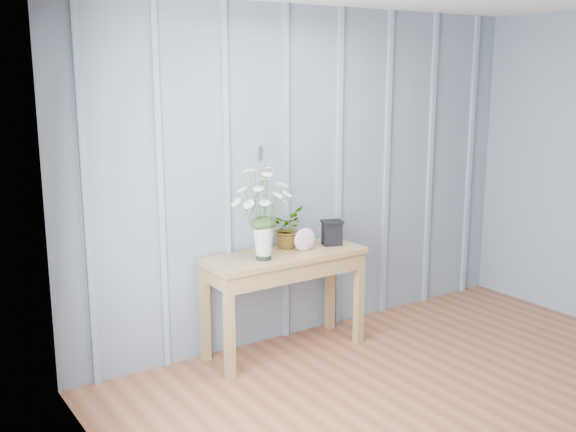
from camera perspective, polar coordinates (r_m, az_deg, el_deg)
room_shell at (r=4.10m, az=13.23°, el=11.30°), size 4.00×4.50×2.50m
sideboard at (r=4.87m, az=-0.33°, el=-4.44°), size 1.20×0.45×0.75m
daisy_vase at (r=4.58m, az=-2.11°, el=1.30°), size 0.47×0.36×0.66m
spider_plant at (r=4.95m, az=-0.16°, el=-1.01°), size 0.35×0.35×0.30m
felt_disc_vessel at (r=4.87m, az=1.44°, el=-2.00°), size 0.18×0.07×0.17m
carved_box at (r=5.04m, az=3.74°, el=-1.40°), size 0.18×0.16×0.19m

